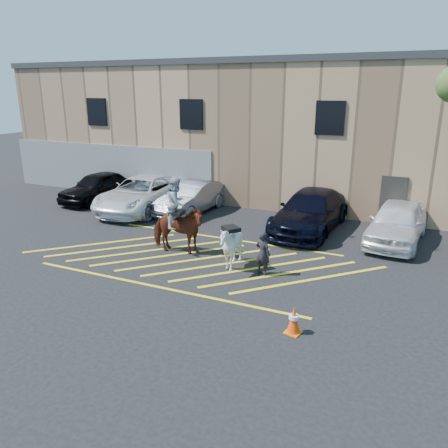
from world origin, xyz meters
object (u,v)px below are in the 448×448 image
at_px(car_silver_sedan, 192,197).
at_px(handler, 263,253).
at_px(saddled_white, 231,246).
at_px(traffic_cone, 294,320).
at_px(car_black_suv, 98,187).
at_px(car_white_pickup, 142,194).
at_px(mounted_bay, 177,223).
at_px(car_white_suv, 397,222).
at_px(car_blue_suv, 310,211).

bearing_deg(car_silver_sedan, handler, -41.23).
bearing_deg(saddled_white, traffic_cone, -46.03).
xyz_separation_m(car_black_suv, car_white_pickup, (3.23, -0.56, 0.04)).
bearing_deg(mounted_bay, handler, -9.40).
bearing_deg(car_black_suv, saddled_white, -24.19).
height_order(mounted_bay, traffic_cone, mounted_bay).
xyz_separation_m(car_black_suv, car_silver_sedan, (5.74, 0.05, -0.03)).
bearing_deg(car_black_suv, car_white_suv, 2.58).
bearing_deg(car_silver_sedan, mounted_bay, -63.12).
distance_m(car_white_pickup, traffic_cone, 13.04).
xyz_separation_m(car_blue_suv, handler, (-0.28, -5.38, -0.09)).
xyz_separation_m(mounted_bay, saddled_white, (2.35, -0.50, -0.36)).
height_order(car_black_suv, car_blue_suv, car_blue_suv).
height_order(car_black_suv, handler, car_black_suv).
bearing_deg(car_silver_sedan, car_blue_suv, 0.54).
relative_size(car_white_suv, traffic_cone, 6.52).
height_order(car_blue_suv, saddled_white, car_blue_suv).
bearing_deg(car_white_suv, mounted_bay, -142.16).
xyz_separation_m(car_white_pickup, mounted_bay, (4.68, -4.57, 0.33)).
height_order(saddled_white, traffic_cone, saddled_white).
relative_size(car_blue_suv, mounted_bay, 2.00).
bearing_deg(car_blue_suv, car_black_suv, -177.99).
relative_size(car_blue_suv, handler, 3.85).
relative_size(handler, mounted_bay, 0.52).
bearing_deg(handler, traffic_cone, 136.82).
distance_m(car_white_suv, traffic_cone, 8.49).
xyz_separation_m(car_white_suv, handler, (-3.77, -5.17, -0.07)).
xyz_separation_m(car_black_suv, car_white_suv, (15.19, -0.53, 0.03)).
xyz_separation_m(car_white_pickup, handler, (8.19, -5.15, -0.09)).
relative_size(car_silver_sedan, mounted_bay, 1.60).
height_order(car_white_pickup, handler, car_white_pickup).
distance_m(car_white_pickup, car_silver_sedan, 2.58).
relative_size(car_white_suv, mounted_bay, 1.67).
bearing_deg(car_blue_suv, car_white_suv, 0.31).
bearing_deg(mounted_bay, car_white_pickup, 135.70).
bearing_deg(saddled_white, mounted_bay, 167.87).
bearing_deg(saddled_white, car_white_suv, 45.94).
xyz_separation_m(car_blue_suv, traffic_cone, (1.62, -8.48, -0.46)).
xyz_separation_m(car_white_pickup, car_blue_suv, (8.47, 0.23, 0.00)).
relative_size(car_white_pickup, car_silver_sedan, 1.30).
distance_m(car_blue_suv, mounted_bay, 6.12).
distance_m(handler, saddled_white, 1.16).
bearing_deg(mounted_bay, car_silver_sedan, 112.73).
bearing_deg(traffic_cone, car_white_suv, 77.27).
height_order(car_white_pickup, mounted_bay, mounted_bay).
bearing_deg(car_white_pickup, car_white_suv, -3.41).
height_order(handler, saddled_white, saddled_white).
bearing_deg(car_white_pickup, handler, -35.69).
distance_m(car_black_suv, car_blue_suv, 11.70).
distance_m(car_white_suv, mounted_bay, 8.61).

